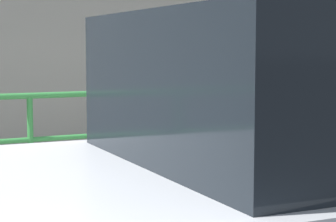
{
  "coord_description": "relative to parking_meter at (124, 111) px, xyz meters",
  "views": [
    {
      "loc": [
        -1.52,
        -3.59,
        1.61
      ],
      "look_at": [
        0.33,
        0.21,
        1.19
      ],
      "focal_mm": 68.21,
      "sensor_mm": 36.0,
      "label": 1
    }
  ],
  "objects": [
    {
      "name": "background_railing",
      "position": [
        -0.03,
        2.42,
        -0.31
      ],
      "size": [
        24.06,
        0.06,
        1.01
      ],
      "color": "#2D7A38",
      "rests_on": "sidewalk_curb"
    },
    {
      "name": "parking_meter",
      "position": [
        0.0,
        0.0,
        0.0
      ],
      "size": [
        0.17,
        0.19,
        1.43
      ],
      "rotation": [
        0.0,
        0.0,
        3.06
      ],
      "color": "slate",
      "rests_on": "sidewalk_curb"
    },
    {
      "name": "pedestrian_at_meter",
      "position": [
        0.68,
        0.24,
        -0.11
      ],
      "size": [
        0.6,
        0.57,
        1.64
      ],
      "rotation": [
        0.0,
        0.0,
        -2.92
      ],
      "color": "black",
      "rests_on": "sidewalk_curb"
    }
  ]
}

